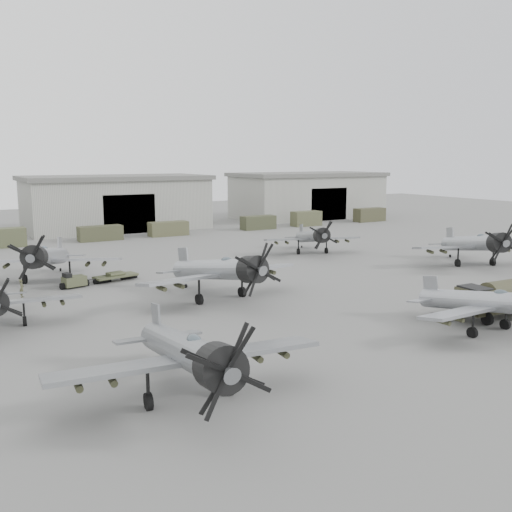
{
  "coord_description": "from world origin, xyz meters",
  "views": [
    {
      "loc": [
        -26.82,
        -29.77,
        11.42
      ],
      "look_at": [
        -0.77,
        15.22,
        2.5
      ],
      "focal_mm": 40.0,
      "sensor_mm": 36.0,
      "label": 1
    }
  ],
  "objects_px": {
    "aircraft_near_1": "(493,303)",
    "ground_crew": "(22,288)",
    "aircraft_near_0": "(190,354)",
    "aircraft_mid_3": "(477,244)",
    "aircraft_far_0": "(46,257)",
    "fuel_tanker": "(499,296)",
    "aircraft_mid_1": "(222,270)",
    "aircraft_far_1": "(313,237)",
    "tug_trailer": "(90,279)"
  },
  "relations": [
    {
      "from": "aircraft_near_1",
      "to": "ground_crew",
      "type": "xyz_separation_m",
      "value": [
        -25.29,
        26.17,
        -1.32
      ]
    },
    {
      "from": "aircraft_near_0",
      "to": "aircraft_mid_3",
      "type": "bearing_deg",
      "value": 27.44
    },
    {
      "from": "aircraft_far_0",
      "to": "fuel_tanker",
      "type": "bearing_deg",
      "value": -24.13
    },
    {
      "from": "aircraft_mid_1",
      "to": "aircraft_far_0",
      "type": "xyz_separation_m",
      "value": [
        -11.08,
        13.99,
        -0.06
      ]
    },
    {
      "from": "aircraft_far_1",
      "to": "aircraft_near_1",
      "type": "bearing_deg",
      "value": -85.73
    },
    {
      "from": "aircraft_near_0",
      "to": "ground_crew",
      "type": "distance_m",
      "value": 26.51
    },
    {
      "from": "aircraft_mid_1",
      "to": "aircraft_far_0",
      "type": "relative_size",
      "value": 1.05
    },
    {
      "from": "aircraft_far_0",
      "to": "aircraft_near_1",
      "type": "bearing_deg",
      "value": -30.98
    },
    {
      "from": "aircraft_far_0",
      "to": "tug_trailer",
      "type": "relative_size",
      "value": 1.83
    },
    {
      "from": "aircraft_mid_3",
      "to": "ground_crew",
      "type": "bearing_deg",
      "value": -170.96
    },
    {
      "from": "ground_crew",
      "to": "aircraft_mid_1",
      "type": "bearing_deg",
      "value": -104.0
    },
    {
      "from": "aircraft_mid_3",
      "to": "fuel_tanker",
      "type": "height_order",
      "value": "aircraft_mid_3"
    },
    {
      "from": "aircraft_mid_1",
      "to": "fuel_tanker",
      "type": "relative_size",
      "value": 1.97
    },
    {
      "from": "fuel_tanker",
      "to": "ground_crew",
      "type": "height_order",
      "value": "fuel_tanker"
    },
    {
      "from": "aircraft_mid_1",
      "to": "aircraft_far_0",
      "type": "height_order",
      "value": "aircraft_mid_1"
    },
    {
      "from": "aircraft_near_0",
      "to": "aircraft_near_1",
      "type": "bearing_deg",
      "value": 5.2
    },
    {
      "from": "aircraft_near_1",
      "to": "aircraft_mid_1",
      "type": "bearing_deg",
      "value": 121.94
    },
    {
      "from": "aircraft_far_0",
      "to": "ground_crew",
      "type": "bearing_deg",
      "value": -98.77
    },
    {
      "from": "aircraft_mid_1",
      "to": "ground_crew",
      "type": "xyz_separation_m",
      "value": [
        -13.92,
        9.39,
        -1.75
      ]
    },
    {
      "from": "aircraft_near_0",
      "to": "aircraft_far_1",
      "type": "bearing_deg",
      "value": 51.92
    },
    {
      "from": "aircraft_near_1",
      "to": "aircraft_far_1",
      "type": "bearing_deg",
      "value": 72.93
    },
    {
      "from": "aircraft_far_1",
      "to": "aircraft_far_0",
      "type": "bearing_deg",
      "value": -158.81
    },
    {
      "from": "aircraft_far_0",
      "to": "aircraft_far_1",
      "type": "distance_m",
      "value": 30.94
    },
    {
      "from": "aircraft_mid_1",
      "to": "tug_trailer",
      "type": "height_order",
      "value": "aircraft_mid_1"
    },
    {
      "from": "fuel_tanker",
      "to": "tug_trailer",
      "type": "distance_m",
      "value": 34.52
    },
    {
      "from": "aircraft_far_0",
      "to": "ground_crew",
      "type": "relative_size",
      "value": 8.67
    },
    {
      "from": "aircraft_near_0",
      "to": "ground_crew",
      "type": "relative_size",
      "value": 8.67
    },
    {
      "from": "tug_trailer",
      "to": "ground_crew",
      "type": "bearing_deg",
      "value": -175.31
    },
    {
      "from": "aircraft_near_0",
      "to": "aircraft_mid_1",
      "type": "height_order",
      "value": "aircraft_mid_1"
    },
    {
      "from": "tug_trailer",
      "to": "aircraft_mid_3",
      "type": "bearing_deg",
      "value": -29.13
    },
    {
      "from": "aircraft_far_0",
      "to": "tug_trailer",
      "type": "bearing_deg",
      "value": -16.73
    },
    {
      "from": "fuel_tanker",
      "to": "tug_trailer",
      "type": "height_order",
      "value": "fuel_tanker"
    },
    {
      "from": "aircraft_far_0",
      "to": "tug_trailer",
      "type": "distance_m",
      "value": 4.68
    },
    {
      "from": "aircraft_mid_3",
      "to": "aircraft_near_0",
      "type": "bearing_deg",
      "value": -136.41
    },
    {
      "from": "aircraft_mid_1",
      "to": "aircraft_far_1",
      "type": "relative_size",
      "value": 1.2
    },
    {
      "from": "aircraft_far_0",
      "to": "aircraft_near_0",
      "type": "bearing_deg",
      "value": -65.33
    },
    {
      "from": "fuel_tanker",
      "to": "ground_crew",
      "type": "bearing_deg",
      "value": 143.82
    },
    {
      "from": "aircraft_near_1",
      "to": "fuel_tanker",
      "type": "distance_m",
      "value": 4.67
    },
    {
      "from": "aircraft_far_1",
      "to": "ground_crew",
      "type": "bearing_deg",
      "value": -151.26
    },
    {
      "from": "aircraft_mid_3",
      "to": "ground_crew",
      "type": "distance_m",
      "value": 45.3
    },
    {
      "from": "tug_trailer",
      "to": "aircraft_near_0",
      "type": "bearing_deg",
      "value": -107.12
    },
    {
      "from": "aircraft_far_1",
      "to": "ground_crew",
      "type": "distance_m",
      "value": 34.27
    },
    {
      "from": "aircraft_near_0",
      "to": "aircraft_mid_3",
      "type": "relative_size",
      "value": 1.0
    },
    {
      "from": "aircraft_far_0",
      "to": "ground_crew",
      "type": "height_order",
      "value": "aircraft_far_0"
    },
    {
      "from": "aircraft_mid_3",
      "to": "ground_crew",
      "type": "height_order",
      "value": "aircraft_mid_3"
    },
    {
      "from": "aircraft_near_0",
      "to": "aircraft_far_1",
      "type": "distance_m",
      "value": 43.76
    },
    {
      "from": "aircraft_near_1",
      "to": "aircraft_far_0",
      "type": "height_order",
      "value": "aircraft_far_0"
    },
    {
      "from": "aircraft_mid_3",
      "to": "aircraft_far_0",
      "type": "bearing_deg",
      "value": -177.65
    },
    {
      "from": "aircraft_near_1",
      "to": "aircraft_far_0",
      "type": "distance_m",
      "value": 38.09
    },
    {
      "from": "aircraft_near_0",
      "to": "aircraft_mid_3",
      "type": "xyz_separation_m",
      "value": [
        40.45,
        16.58,
        0.04
      ]
    }
  ]
}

